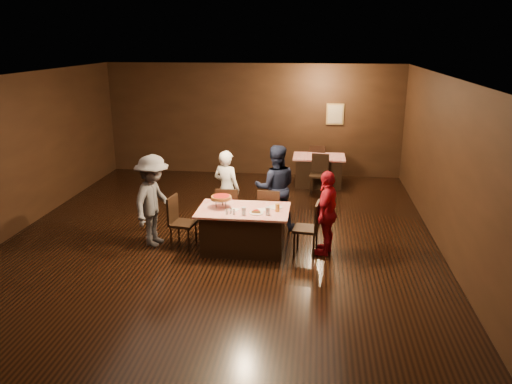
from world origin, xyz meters
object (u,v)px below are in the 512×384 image
chair_end_right (306,228)px  glass_front_left (244,211)px  back_table (319,171)px  chair_far_right (270,212)px  diner_white_jacket (227,189)px  glass_front_right (268,211)px  main_table (244,230)px  glass_amber (277,208)px  diner_grey_knit (153,201)px  chair_far_left (229,210)px  diner_navy_hoodie (276,188)px  diner_red_shirt (327,213)px  chair_back_far (319,162)px  chair_back_near (319,175)px  chair_end_left (183,222)px  plate_empty (275,207)px  pizza_stand (221,198)px

chair_end_right → glass_front_left: chair_end_right is taller
back_table → chair_far_right: (-0.92, -3.51, 0.09)m
diner_white_jacket → glass_front_right: (0.95, -1.39, 0.06)m
main_table → glass_amber: (0.60, -0.05, 0.46)m
chair_far_right → diner_grey_knit: bearing=22.6°
chair_far_left → diner_navy_hoodie: (0.87, 0.37, 0.37)m
diner_red_shirt → glass_front_right: size_ratio=10.71×
chair_back_far → diner_grey_knit: bearing=73.1°
chair_back_near → diner_red_shirt: 3.53m
chair_end_left → chair_back_near: (2.42, 3.56, 0.00)m
diner_navy_hoodie → glass_front_right: diner_navy_hoodie is taller
chair_far_right → glass_amber: chair_far_right is taller
main_table → glass_amber: size_ratio=11.43×
chair_end_left → chair_back_near: 4.30m
back_table → glass_front_left: size_ratio=9.29×
back_table → glass_front_right: size_ratio=9.29×
chair_far_right → plate_empty: size_ratio=3.80×
glass_front_left → glass_amber: size_ratio=1.00×
main_table → glass_front_left: glass_front_left is taller
back_table → chair_end_left: 4.90m
glass_front_left → glass_front_right: 0.40m
chair_far_left → chair_back_near: 3.29m
chair_far_left → chair_end_right: size_ratio=1.00×
chair_back_near → back_table: bearing=99.1°
chair_back_far → diner_red_shirt: diner_red_shirt is taller
chair_far_left → pizza_stand: pizza_stand is taller
diner_white_jacket → plate_empty: bearing=159.4°
chair_end_right → glass_amber: (-0.50, -0.05, 0.37)m
chair_end_right → glass_front_right: chair_end_right is taller
chair_back_far → plate_empty: 4.78m
chair_end_left → diner_grey_knit: 0.66m
glass_amber → back_table: bearing=80.6°
chair_back_far → diner_white_jacket: size_ratio=0.61×
chair_back_far → glass_amber: size_ratio=6.79×
back_table → diner_white_jacket: (-1.82, -3.12, 0.39)m
chair_back_far → diner_grey_knit: (-2.96, -4.80, 0.37)m
back_table → plate_empty: bearing=-100.6°
back_table → main_table: bearing=-107.2°
chair_end_right → glass_amber: 0.62m
chair_back_far → glass_amber: bearing=96.5°
chair_back_near → chair_far_left: bearing=-112.3°
glass_front_left → diner_grey_knit: bearing=167.9°
chair_end_right → diner_grey_knit: (-2.75, 0.06, 0.37)m
diner_navy_hoodie → chair_end_right: bearing=110.3°
chair_end_left → diner_white_jacket: diner_white_jacket is taller
main_table → glass_front_right: glass_front_right is taller
chair_back_far → glass_front_left: bearing=91.0°
chair_far_right → pizza_stand: (-0.80, -0.70, 0.48)m
chair_end_left → glass_front_right: chair_end_left is taller
diner_navy_hoodie → pizza_stand: 1.38m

